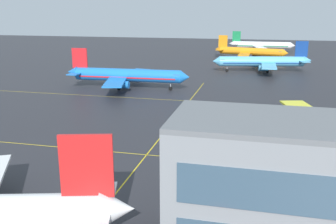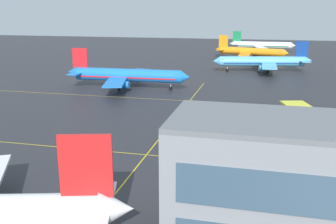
# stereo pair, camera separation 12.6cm
# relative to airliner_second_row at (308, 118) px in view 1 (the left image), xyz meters

# --- Properties ---
(airliner_second_row) EXTENTS (37.56, 32.38, 11.68)m
(airliner_second_row) POSITION_rel_airliner_second_row_xyz_m (0.00, 0.00, 0.00)
(airliner_second_row) COLOR yellow
(airliner_second_row) RESTS_ON ground
(airliner_third_row) EXTENTS (38.39, 33.16, 11.95)m
(airliner_third_row) POSITION_rel_airliner_second_row_xyz_m (-48.28, 36.68, 0.09)
(airliner_third_row) COLOR blue
(airliner_third_row) RESTS_ON ground
(airliner_far_left_stand) EXTENTS (37.61, 31.94, 11.77)m
(airliner_far_left_stand) POSITION_rel_airliner_second_row_xyz_m (-8.12, 79.26, 0.03)
(airliner_far_left_stand) COLOR #5BB7E5
(airliner_far_left_stand) RESTS_ON ground
(airliner_far_right_stand) EXTENTS (35.43, 30.11, 11.10)m
(airliner_far_right_stand) POSITION_rel_airliner_second_row_xyz_m (-14.04, 116.97, -0.20)
(airliner_far_right_stand) COLOR orange
(airliner_far_right_stand) RESTS_ON ground
(airliner_distant_taxiway) EXTENTS (36.37, 31.46, 11.34)m
(airliner_distant_taxiway) POSITION_rel_airliner_second_row_xyz_m (-8.93, 153.03, -0.12)
(airliner_distant_taxiway) COLOR white
(airliner_distant_taxiway) RESTS_ON ground
(taxiway_markings) EXTENTS (146.68, 130.82, 0.01)m
(taxiway_markings) POSITION_rel_airliner_second_row_xyz_m (-26.62, -14.63, -3.98)
(taxiway_markings) COLOR yellow
(taxiway_markings) RESTS_ON ground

